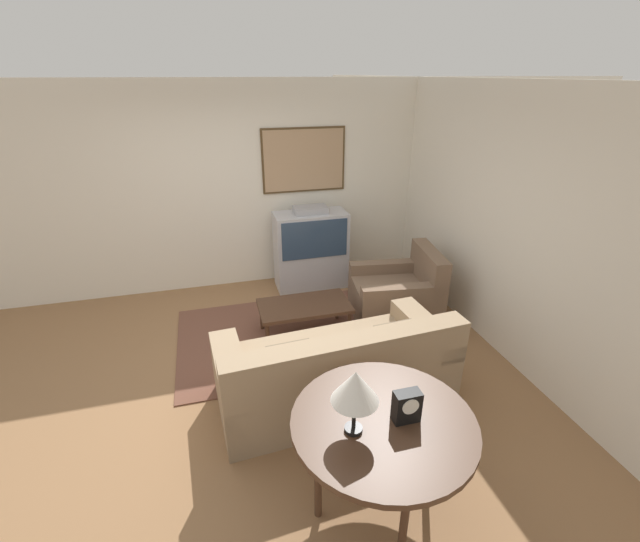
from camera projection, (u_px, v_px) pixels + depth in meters
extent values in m
plane|color=#8E6642|center=(254.00, 372.00, 4.32)|extent=(12.00, 12.00, 0.00)
cube|color=silver|center=(227.00, 190.00, 5.61)|extent=(12.00, 0.06, 2.70)
cube|color=#4C381E|center=(304.00, 160.00, 5.68)|extent=(1.12, 0.03, 0.84)
cube|color=tan|center=(304.00, 160.00, 5.66)|extent=(1.07, 0.01, 0.79)
cube|color=silver|center=(502.00, 223.00, 4.37)|extent=(0.06, 12.00, 2.70)
cube|color=brown|center=(293.00, 334.00, 4.93)|extent=(2.57, 1.74, 0.01)
cube|color=#B7B7BC|center=(311.00, 269.00, 5.99)|extent=(0.97, 0.45, 0.48)
cube|color=#B7B7BC|center=(311.00, 234.00, 5.77)|extent=(0.97, 0.45, 0.58)
cube|color=#2D425B|center=(315.00, 240.00, 5.57)|extent=(0.87, 0.01, 0.51)
cube|color=#9E9EA3|center=(310.00, 210.00, 5.63)|extent=(0.44, 0.25, 0.09)
cube|color=#9E8466|center=(334.00, 375.00, 3.91)|extent=(2.13, 1.08, 0.47)
cube|color=#9E8466|center=(350.00, 359.00, 3.42)|extent=(2.08, 0.36, 0.39)
cube|color=#9E8466|center=(422.00, 349.00, 4.15)|extent=(0.30, 0.95, 0.63)
cube|color=#9E8466|center=(233.00, 390.00, 3.61)|extent=(0.30, 0.95, 0.63)
cube|color=#715F49|center=(394.00, 342.00, 3.68)|extent=(0.37, 0.14, 0.34)
cube|color=#715F49|center=(290.00, 364.00, 3.41)|extent=(0.37, 0.14, 0.34)
cube|color=brown|center=(394.00, 300.00, 5.21)|extent=(1.08, 0.97, 0.45)
cube|color=brown|center=(429.00, 266.00, 5.07)|extent=(0.30, 0.86, 0.41)
cube|color=brown|center=(387.00, 283.00, 5.49)|extent=(0.99, 0.29, 0.59)
cube|color=brown|center=(403.00, 309.00, 4.87)|extent=(0.99, 0.29, 0.59)
cube|color=#472D1E|center=(304.00, 306.00, 4.79)|extent=(1.01, 0.55, 0.04)
cylinder|color=#472D1E|center=(268.00, 338.00, 4.56)|extent=(0.04, 0.04, 0.35)
cylinder|color=#472D1E|center=(349.00, 326.00, 4.78)|extent=(0.04, 0.04, 0.35)
cylinder|color=#472D1E|center=(262.00, 316.00, 4.96)|extent=(0.04, 0.04, 0.35)
cylinder|color=#472D1E|center=(337.00, 306.00, 5.18)|extent=(0.04, 0.04, 0.35)
cylinder|color=#472D1E|center=(383.00, 422.00, 2.64)|extent=(1.16, 1.16, 0.04)
cube|color=#472D1E|center=(383.00, 430.00, 2.67)|extent=(0.98, 0.46, 0.08)
cylinder|color=#472D1E|center=(318.00, 475.00, 2.77)|extent=(0.05, 0.05, 0.76)
cylinder|color=#472D1E|center=(431.00, 449.00, 2.96)|extent=(0.05, 0.05, 0.76)
cylinder|color=#472D1E|center=(404.00, 521.00, 2.49)|extent=(0.05, 0.05, 0.76)
cylinder|color=black|center=(353.00, 429.00, 2.55)|extent=(0.11, 0.11, 0.02)
cylinder|color=black|center=(355.00, 403.00, 2.47)|extent=(0.02, 0.02, 0.37)
cone|color=silver|center=(355.00, 386.00, 2.42)|extent=(0.28, 0.28, 0.20)
cube|color=black|center=(407.00, 406.00, 2.59)|extent=(0.17, 0.09, 0.21)
cylinder|color=white|center=(411.00, 407.00, 2.53)|extent=(0.11, 0.01, 0.11)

